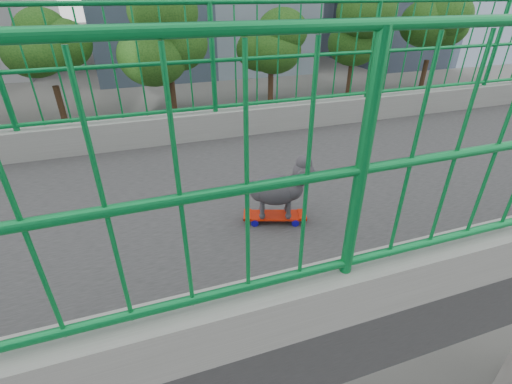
{
  "coord_description": "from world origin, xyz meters",
  "views": [
    {
      "loc": [
        2.52,
        1.16,
        8.5
      ],
      "look_at": [
        -0.09,
        2.04,
        6.93
      ],
      "focal_mm": 24.91,
      "sensor_mm": 36.0,
      "label": 1
    }
  ],
  "objects_px": {
    "skateboard": "(275,216)",
    "car_2": "(287,166)",
    "poodle": "(280,187)",
    "car_5": "(268,260)",
    "car_3": "(390,127)",
    "car_1": "(259,206)",
    "car_4": "(330,118)"
  },
  "relations": [
    {
      "from": "skateboard",
      "to": "car_2",
      "type": "distance_m",
      "value": 15.52
    },
    {
      "from": "poodle",
      "to": "car_5",
      "type": "bearing_deg",
      "value": 177.88
    },
    {
      "from": "skateboard",
      "to": "car_3",
      "type": "xyz_separation_m",
      "value": [
        -16.09,
        14.53,
        -6.25
      ]
    },
    {
      "from": "poodle",
      "to": "car_1",
      "type": "distance_m",
      "value": 12.11
    },
    {
      "from": "poodle",
      "to": "car_1",
      "type": "height_order",
      "value": "poodle"
    },
    {
      "from": "poodle",
      "to": "car_2",
      "type": "xyz_separation_m",
      "value": [
        -12.89,
        5.9,
        -6.54
      ]
    },
    {
      "from": "car_1",
      "to": "car_4",
      "type": "bearing_deg",
      "value": 138.06
    },
    {
      "from": "car_4",
      "to": "car_3",
      "type": "bearing_deg",
      "value": -140.62
    },
    {
      "from": "car_4",
      "to": "car_1",
      "type": "bearing_deg",
      "value": 138.06
    },
    {
      "from": "car_4",
      "to": "car_5",
      "type": "height_order",
      "value": "car_4"
    },
    {
      "from": "car_2",
      "to": "car_5",
      "type": "distance_m",
      "value": 7.26
    },
    {
      "from": "poodle",
      "to": "skateboard",
      "type": "bearing_deg",
      "value": -90.0
    },
    {
      "from": "skateboard",
      "to": "car_4",
      "type": "distance_m",
      "value": 23.53
    },
    {
      "from": "poodle",
      "to": "car_4",
      "type": "xyz_separation_m",
      "value": [
        -19.29,
        11.88,
        -6.57
      ]
    },
    {
      "from": "car_3",
      "to": "car_4",
      "type": "height_order",
      "value": "car_3"
    },
    {
      "from": "poodle",
      "to": "car_3",
      "type": "height_order",
      "value": "poodle"
    },
    {
      "from": "car_3",
      "to": "car_5",
      "type": "relative_size",
      "value": 1.31
    },
    {
      "from": "skateboard",
      "to": "car_2",
      "type": "xyz_separation_m",
      "value": [
        -12.89,
        5.92,
        -6.3
      ]
    },
    {
      "from": "skateboard",
      "to": "poodle",
      "type": "bearing_deg",
      "value": 90.0
    },
    {
      "from": "skateboard",
      "to": "car_1",
      "type": "distance_m",
      "value": 11.98
    },
    {
      "from": "skateboard",
      "to": "car_2",
      "type": "height_order",
      "value": "skateboard"
    },
    {
      "from": "poodle",
      "to": "car_3",
      "type": "bearing_deg",
      "value": 156.66
    },
    {
      "from": "skateboard",
      "to": "poodle",
      "type": "relative_size",
      "value": 0.97
    },
    {
      "from": "skateboard",
      "to": "car_1",
      "type": "bearing_deg",
      "value": 179.99
    },
    {
      "from": "poodle",
      "to": "car_2",
      "type": "relative_size",
      "value": 0.09
    },
    {
      "from": "skateboard",
      "to": "car_5",
      "type": "bearing_deg",
      "value": 177.65
    },
    {
      "from": "poodle",
      "to": "car_1",
      "type": "bearing_deg",
      "value": -179.85
    },
    {
      "from": "car_3",
      "to": "skateboard",
      "type": "bearing_deg",
      "value": 137.91
    },
    {
      "from": "car_3",
      "to": "car_5",
      "type": "bearing_deg",
      "value": 128.58
    },
    {
      "from": "car_2",
      "to": "car_3",
      "type": "relative_size",
      "value": 0.98
    },
    {
      "from": "poodle",
      "to": "car_5",
      "type": "relative_size",
      "value": 0.12
    },
    {
      "from": "car_3",
      "to": "car_5",
      "type": "height_order",
      "value": "car_3"
    }
  ]
}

